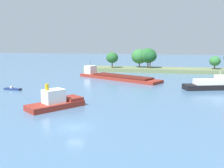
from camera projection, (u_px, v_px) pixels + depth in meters
ground_plane at (75, 127)px, 39.91m from camera, size 400.00×400.00×0.00m
treeline_island at (169, 63)px, 107.57m from camera, size 70.36×11.15×9.48m
tugboat at (56, 102)px, 51.08m from camera, size 10.09×11.24×4.88m
small_motorboat at (13, 89)px, 69.54m from camera, size 5.13×2.02×0.92m
cargo_barge at (116, 77)px, 88.23m from camera, size 29.30×20.26×5.51m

